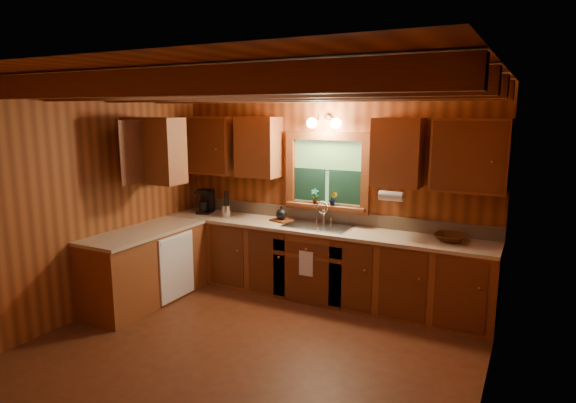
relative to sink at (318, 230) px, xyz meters
The scene contains 20 objects.
room 1.66m from the sink, 90.00° to the right, with size 4.20×4.20×4.20m.
ceiling_beams 2.29m from the sink, 90.00° to the right, with size 4.20×2.54×0.18m.
base_cabinets 0.73m from the sink, 147.14° to the right, with size 4.20×2.22×0.86m.
countertop 0.57m from the sink, 146.97° to the right, with size 4.20×2.24×0.04m.
backsplash 0.31m from the sink, 90.00° to the left, with size 4.20×0.02×0.16m, color tan.
dishwasher_panel 1.79m from the sink, 147.88° to the right, with size 0.02×0.60×0.80m, color white.
upper_cabinets 1.15m from the sink, 162.32° to the right, with size 4.19×1.77×0.78m.
window 0.72m from the sink, 90.00° to the left, with size 1.12×0.08×1.00m.
window_sill 0.34m from the sink, 90.00° to the left, with size 1.06×0.14×0.04m, color brown.
wall_sconce 1.32m from the sink, 90.00° to the left, with size 0.45×0.21×0.17m.
paper_towel_roll 1.06m from the sink, ahead, with size 0.11×0.11×0.27m, color white.
dish_towel 0.48m from the sink, 90.00° to the right, with size 0.18×0.01×0.30m, color white.
sink is the anchor object (origin of this frame).
coffee_maker 1.75m from the sink, behind, with size 0.19×0.24×0.33m.
utensil_crock 1.34m from the sink, behind, with size 0.13×0.13×0.36m.
cutting_board 0.55m from the sink, behind, with size 0.26×0.19×0.02m, color #572812.
teakettle 0.56m from the sink, behind, with size 0.14×0.14×0.18m.
wicker_basket 1.57m from the sink, ahead, with size 0.34×0.34×0.08m, color #48230C.
potted_plant_left 0.46m from the sink, 124.44° to the left, with size 0.10×0.07×0.20m, color #572812.
potted_plant_right 0.44m from the sink, 60.55° to the left, with size 0.10×0.08×0.18m, color #572812.
Camera 1 is at (2.35, -3.73, 2.31)m, focal length 30.21 mm.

